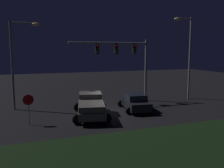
{
  "coord_description": "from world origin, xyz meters",
  "views": [
    {
      "loc": [
        -6.69,
        -19.67,
        5.3
      ],
      "look_at": [
        0.85,
        1.01,
        2.31
      ],
      "focal_mm": 39.01,
      "sensor_mm": 36.0,
      "label": 1
    }
  ],
  "objects_px": {
    "pickup_truck": "(91,105)",
    "stop_sign": "(28,104)",
    "street_lamp_left": "(18,54)",
    "street_lamp_right": "(187,49)",
    "traffic_signal_gantry": "(125,55)",
    "car_sedan": "(135,102)"
  },
  "relations": [
    {
      "from": "street_lamp_left",
      "to": "stop_sign",
      "type": "distance_m",
      "value": 6.4
    },
    {
      "from": "car_sedan",
      "to": "street_lamp_left",
      "type": "height_order",
      "value": "street_lamp_left"
    },
    {
      "from": "street_lamp_right",
      "to": "stop_sign",
      "type": "bearing_deg",
      "value": -165.52
    },
    {
      "from": "car_sedan",
      "to": "traffic_signal_gantry",
      "type": "height_order",
      "value": "traffic_signal_gantry"
    },
    {
      "from": "street_lamp_left",
      "to": "pickup_truck",
      "type": "bearing_deg",
      "value": -40.81
    },
    {
      "from": "traffic_signal_gantry",
      "to": "street_lamp_left",
      "type": "xyz_separation_m",
      "value": [
        -10.2,
        0.39,
        0.11
      ]
    },
    {
      "from": "traffic_signal_gantry",
      "to": "street_lamp_left",
      "type": "bearing_deg",
      "value": 177.82
    },
    {
      "from": "car_sedan",
      "to": "traffic_signal_gantry",
      "type": "bearing_deg",
      "value": 0.61
    },
    {
      "from": "pickup_truck",
      "to": "stop_sign",
      "type": "bearing_deg",
      "value": 110.9
    },
    {
      "from": "pickup_truck",
      "to": "street_lamp_left",
      "type": "relative_size",
      "value": 0.72
    },
    {
      "from": "street_lamp_right",
      "to": "traffic_signal_gantry",
      "type": "bearing_deg",
      "value": 174.61
    },
    {
      "from": "pickup_truck",
      "to": "traffic_signal_gantry",
      "type": "relative_size",
      "value": 0.69
    },
    {
      "from": "traffic_signal_gantry",
      "to": "street_lamp_left",
      "type": "distance_m",
      "value": 10.2
    },
    {
      "from": "traffic_signal_gantry",
      "to": "street_lamp_right",
      "type": "relative_size",
      "value": 0.94
    },
    {
      "from": "pickup_truck",
      "to": "street_lamp_right",
      "type": "height_order",
      "value": "street_lamp_right"
    },
    {
      "from": "car_sedan",
      "to": "stop_sign",
      "type": "xyz_separation_m",
      "value": [
        -9.09,
        -1.46,
        0.82
      ]
    },
    {
      "from": "car_sedan",
      "to": "street_lamp_left",
      "type": "bearing_deg",
      "value": 76.6
    },
    {
      "from": "street_lamp_right",
      "to": "stop_sign",
      "type": "xyz_separation_m",
      "value": [
        -16.64,
        -4.3,
        -3.94
      ]
    },
    {
      "from": "traffic_signal_gantry",
      "to": "street_lamp_right",
      "type": "distance_m",
      "value": 7.13
    },
    {
      "from": "stop_sign",
      "to": "street_lamp_left",
      "type": "bearing_deg",
      "value": 96.73
    },
    {
      "from": "car_sedan",
      "to": "street_lamp_right",
      "type": "bearing_deg",
      "value": -61.03
    },
    {
      "from": "traffic_signal_gantry",
      "to": "pickup_truck",
      "type": "bearing_deg",
      "value": -138.18
    }
  ]
}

